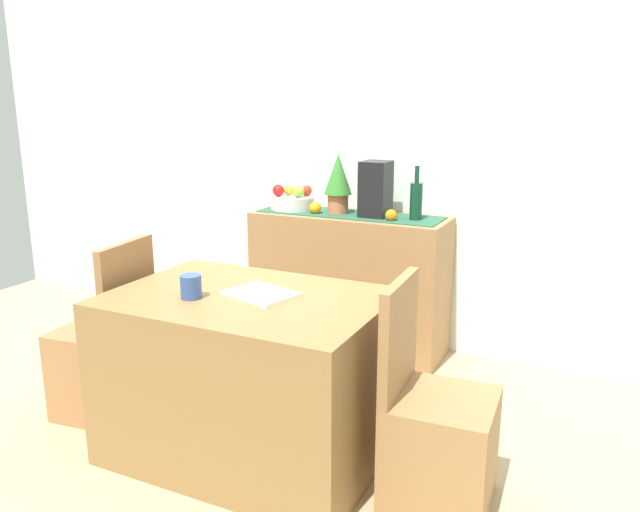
# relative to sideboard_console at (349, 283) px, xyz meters

# --- Properties ---
(ground_plane) EXTENTS (6.40, 6.40, 0.02)m
(ground_plane) POSITION_rel_sideboard_console_xyz_m (0.11, -0.92, -0.44)
(ground_plane) COLOR tan
(ground_plane) RESTS_ON ground
(room_wall_rear) EXTENTS (6.40, 0.06, 2.70)m
(room_wall_rear) POSITION_rel_sideboard_console_xyz_m (0.11, 0.26, 0.92)
(room_wall_rear) COLOR white
(room_wall_rear) RESTS_ON ground
(sideboard_console) EXTENTS (1.21, 0.42, 0.86)m
(sideboard_console) POSITION_rel_sideboard_console_xyz_m (0.00, 0.00, 0.00)
(sideboard_console) COLOR #986D43
(sideboard_console) RESTS_ON ground
(table_runner) EXTENTS (1.13, 0.32, 0.01)m
(table_runner) POSITION_rel_sideboard_console_xyz_m (0.00, 0.00, 0.44)
(table_runner) COLOR #26543E
(table_runner) RESTS_ON sideboard_console
(fruit_bowl) EXTENTS (0.28, 0.28, 0.08)m
(fruit_bowl) POSITION_rel_sideboard_console_xyz_m (-0.39, 0.00, 0.48)
(fruit_bowl) COLOR silver
(fruit_bowl) RESTS_ON table_runner
(apple_right) EXTENTS (0.06, 0.06, 0.06)m
(apple_right) POSITION_rel_sideboard_console_xyz_m (-0.44, 0.05, 0.55)
(apple_right) COLOR gold
(apple_right) RESTS_ON fruit_bowl
(apple_front) EXTENTS (0.07, 0.07, 0.07)m
(apple_front) POSITION_rel_sideboard_console_xyz_m (-0.48, -0.03, 0.56)
(apple_front) COLOR red
(apple_front) RESTS_ON fruit_bowl
(apple_rear) EXTENTS (0.08, 0.08, 0.08)m
(apple_rear) POSITION_rel_sideboard_console_xyz_m (-0.35, -0.01, 0.56)
(apple_rear) COLOR #8BB136
(apple_rear) RESTS_ON fruit_bowl
(apple_upper) EXTENTS (0.07, 0.07, 0.07)m
(apple_upper) POSITION_rel_sideboard_console_xyz_m (-0.33, 0.08, 0.55)
(apple_upper) COLOR red
(apple_upper) RESTS_ON fruit_bowl
(wine_bottle) EXTENTS (0.07, 0.07, 0.32)m
(wine_bottle) POSITION_rel_sideboard_console_xyz_m (0.42, 0.00, 0.55)
(wine_bottle) COLOR #103824
(wine_bottle) RESTS_ON sideboard_console
(coffee_maker) EXTENTS (0.16, 0.18, 0.33)m
(coffee_maker) POSITION_rel_sideboard_console_xyz_m (0.17, 0.00, 0.60)
(coffee_maker) COLOR black
(coffee_maker) RESTS_ON sideboard_console
(potted_plant) EXTENTS (0.17, 0.17, 0.37)m
(potted_plant) POSITION_rel_sideboard_console_xyz_m (-0.08, 0.00, 0.64)
(potted_plant) COLOR #B96646
(potted_plant) RESTS_ON sideboard_console
(orange_loose_far) EXTENTS (0.07, 0.07, 0.07)m
(orange_loose_far) POSITION_rel_sideboard_console_xyz_m (0.30, -0.08, 0.47)
(orange_loose_far) COLOR orange
(orange_loose_far) RESTS_ON sideboard_console
(orange_loose_end) EXTENTS (0.07, 0.07, 0.07)m
(orange_loose_end) POSITION_rel_sideboard_console_xyz_m (-0.20, -0.07, 0.47)
(orange_loose_end) COLOR orange
(orange_loose_end) RESTS_ON sideboard_console
(dining_table) EXTENTS (1.17, 0.81, 0.74)m
(dining_table) POSITION_rel_sideboard_console_xyz_m (0.08, -1.31, -0.06)
(dining_table) COLOR olive
(dining_table) RESTS_ON ground
(open_book) EXTENTS (0.33, 0.28, 0.02)m
(open_book) POSITION_rel_sideboard_console_xyz_m (0.14, -1.29, 0.32)
(open_book) COLOR white
(open_book) RESTS_ON dining_table
(coffee_cup) EXTENTS (0.09, 0.09, 0.10)m
(coffee_cup) POSITION_rel_sideboard_console_xyz_m (-0.11, -1.44, 0.36)
(coffee_cup) COLOR #314E8E
(coffee_cup) RESTS_ON dining_table
(chair_near_window) EXTENTS (0.44, 0.44, 0.90)m
(chair_near_window) POSITION_rel_sideboard_console_xyz_m (-0.76, -1.31, -0.17)
(chair_near_window) COLOR #A67046
(chair_near_window) RESTS_ON ground
(chair_by_corner) EXTENTS (0.42, 0.42, 0.90)m
(chair_by_corner) POSITION_rel_sideboard_console_xyz_m (0.93, -1.31, -0.17)
(chair_by_corner) COLOR #9E7145
(chair_by_corner) RESTS_ON ground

